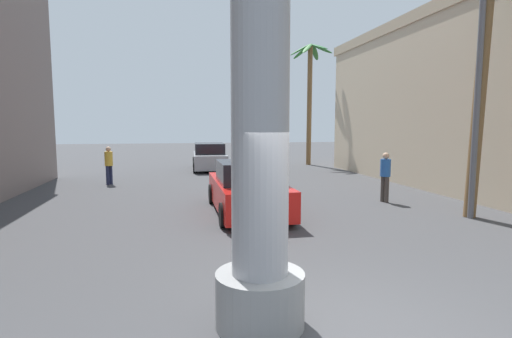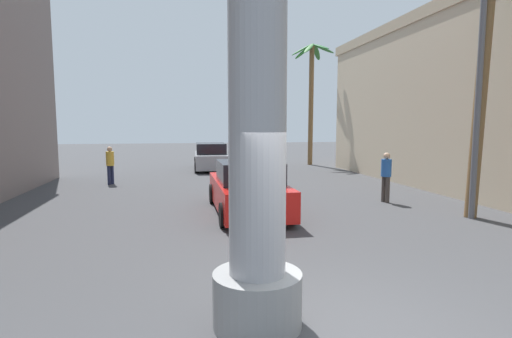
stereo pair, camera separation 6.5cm
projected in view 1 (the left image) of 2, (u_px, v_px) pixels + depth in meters
The scene contains 8 objects.
ground_plane at pixel (233, 196), 14.68m from camera, with size 91.94×91.94×0.00m, color #424244.
street_lamp at pixel (466, 72), 10.67m from camera, with size 2.49×0.28×6.54m.
car_lead at pixel (247, 190), 11.76m from camera, with size 1.99×4.64×1.56m.
car_far at pixel (209, 157), 23.52m from camera, with size 2.09×4.80×1.56m.
palm_tree_far_right at pixel (310, 87), 25.91m from camera, with size 3.03×2.83×7.87m.
palm_tree_near_right at pixel (483, 39), 10.83m from camera, with size 2.49×2.45×7.68m.
pedestrian_mid_right at pixel (385, 173), 13.43m from camera, with size 0.40×0.40×1.68m.
pedestrian_far_left at pixel (109, 162), 17.47m from camera, with size 0.47×0.47×1.67m.
Camera 1 is at (-2.04, -4.37, 2.58)m, focal length 28.00 mm.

